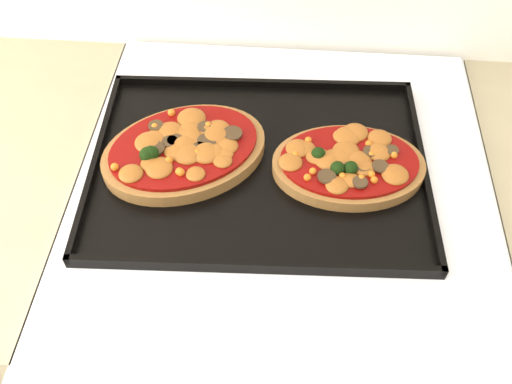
# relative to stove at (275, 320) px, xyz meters

# --- Properties ---
(stove) EXTENTS (0.60, 0.60, 0.91)m
(stove) POSITION_rel_stove_xyz_m (0.00, 0.00, 0.00)
(stove) COLOR silver
(stove) RESTS_ON floor
(baking_tray) EXTENTS (0.49, 0.37, 0.02)m
(baking_tray) POSITION_rel_stove_xyz_m (-0.04, 0.01, 0.47)
(baking_tray) COLOR black
(baking_tray) RESTS_ON stove
(pizza_left) EXTENTS (0.29, 0.26, 0.03)m
(pizza_left) POSITION_rel_stove_xyz_m (-0.14, 0.02, 0.48)
(pizza_left) COLOR #A57439
(pizza_left) RESTS_ON baking_tray
(pizza_right) EXTENTS (0.22, 0.16, 0.03)m
(pizza_right) POSITION_rel_stove_xyz_m (0.09, 0.01, 0.48)
(pizza_right) COLOR #A57439
(pizza_right) RESTS_ON baking_tray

